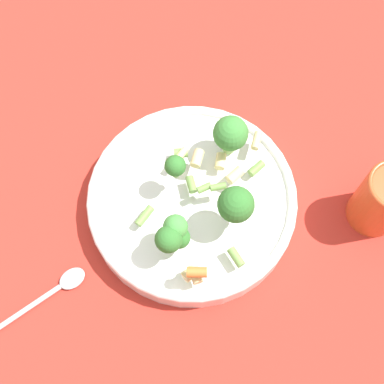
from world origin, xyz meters
The scene contains 5 objects.
ground_plane centered at (0.00, 0.00, 0.00)m, with size 3.00×3.00×0.00m, color #B72D23.
bowl centered at (0.00, 0.00, 0.02)m, with size 0.28×0.28×0.04m.
pasta_salad centered at (0.02, 0.01, 0.08)m, with size 0.17×0.22×0.08m.
cup centered at (0.20, 0.15, 0.05)m, with size 0.07×0.07×0.10m.
spoon centered at (-0.06, -0.21, 0.01)m, with size 0.05×0.15×0.01m.
Camera 1 is at (0.17, -0.20, 0.70)m, focal length 50.00 mm.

